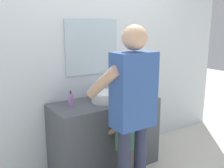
% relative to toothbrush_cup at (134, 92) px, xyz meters
% --- Properties ---
extents(back_wall, '(4.40, 0.10, 2.70)m').
position_rel_toothbrush_cup_xyz_m(back_wall, '(-0.40, 0.35, 0.48)').
color(back_wall, silver).
rests_on(back_wall, ground).
extents(vanity_cabinet, '(1.22, 0.54, 0.81)m').
position_rel_toothbrush_cup_xyz_m(vanity_cabinet, '(-0.40, 0.03, -0.46)').
color(vanity_cabinet, '#4C5156').
rests_on(vanity_cabinet, ground).
extents(sink_basin, '(0.32, 0.32, 0.11)m').
position_rel_toothbrush_cup_xyz_m(sink_basin, '(-0.40, 0.01, 0.00)').
color(sink_basin, white).
rests_on(sink_basin, vanity_cabinet).
extents(faucet, '(0.18, 0.14, 0.18)m').
position_rel_toothbrush_cup_xyz_m(faucet, '(-0.40, 0.21, 0.03)').
color(faucet, '#B7BABF').
rests_on(faucet, vanity_cabinet).
extents(toothbrush_cup, '(0.07, 0.07, 0.21)m').
position_rel_toothbrush_cup_xyz_m(toothbrush_cup, '(0.00, 0.00, 0.00)').
color(toothbrush_cup, '#4C8EB2').
rests_on(toothbrush_cup, vanity_cabinet).
extents(soap_bottle, '(0.06, 0.06, 0.16)m').
position_rel_toothbrush_cup_xyz_m(soap_bottle, '(-0.78, 0.09, 0.01)').
color(soap_bottle, '#B27FC6').
rests_on(soap_bottle, vanity_cabinet).
extents(child_toddler, '(0.26, 0.26, 0.85)m').
position_rel_toothbrush_cup_xyz_m(child_toddler, '(-0.40, -0.37, -0.36)').
color(child_toddler, '#6B5B4C').
rests_on(child_toddler, ground).
extents(adult_parent, '(0.52, 0.55, 1.66)m').
position_rel_toothbrush_cup_xyz_m(adult_parent, '(-0.51, -0.62, 0.13)').
color(adult_parent, '#2D334C').
rests_on(adult_parent, ground).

